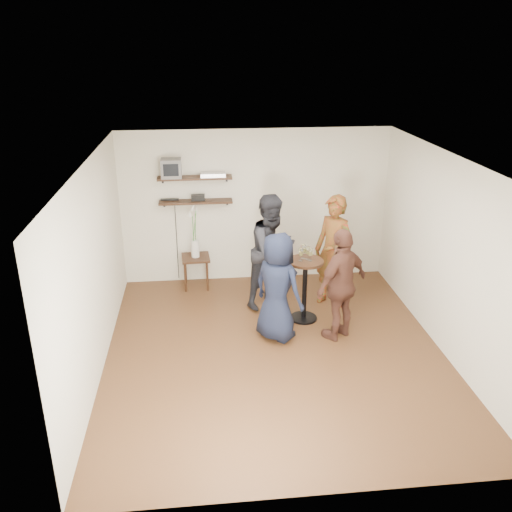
{
  "coord_description": "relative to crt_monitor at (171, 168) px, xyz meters",
  "views": [
    {
      "loc": [
        -0.92,
        -6.24,
        3.93
      ],
      "look_at": [
        -0.22,
        0.4,
        1.25
      ],
      "focal_mm": 38.0,
      "sensor_mm": 36.0,
      "label": 1
    }
  ],
  "objects": [
    {
      "name": "room",
      "position": [
        1.37,
        -2.38,
        -0.72
      ],
      "size": [
        4.58,
        5.08,
        2.68
      ],
      "color": "#462916",
      "rests_on": "ground"
    },
    {
      "name": "shelf_upper",
      "position": [
        0.37,
        0.0,
        -0.17
      ],
      "size": [
        1.2,
        0.25,
        0.04
      ],
      "primitive_type": "cube",
      "color": "black",
      "rests_on": "room"
    },
    {
      "name": "shelf_lower",
      "position": [
        0.37,
        0.0,
        -0.57
      ],
      "size": [
        1.2,
        0.25,
        0.04
      ],
      "primitive_type": "cube",
      "color": "black",
      "rests_on": "room"
    },
    {
      "name": "crt_monitor",
      "position": [
        0.0,
        0.0,
        0.0
      ],
      "size": [
        0.32,
        0.3,
        0.3
      ],
      "primitive_type": "cube",
      "color": "#59595B",
      "rests_on": "shelf_upper"
    },
    {
      "name": "dvd_deck",
      "position": [
        0.66,
        0.0,
        -0.12
      ],
      "size": [
        0.4,
        0.24,
        0.06
      ],
      "primitive_type": "cube",
      "color": "silver",
      "rests_on": "shelf_upper"
    },
    {
      "name": "radio",
      "position": [
        0.41,
        0.0,
        -0.5
      ],
      "size": [
        0.22,
        0.1,
        0.1
      ],
      "primitive_type": "cube",
      "color": "black",
      "rests_on": "shelf_lower"
    },
    {
      "name": "power_strip",
      "position": [
        -0.06,
        0.05,
        -0.54
      ],
      "size": [
        0.3,
        0.05,
        0.03
      ],
      "primitive_type": "cube",
      "color": "black",
      "rests_on": "shelf_lower"
    },
    {
      "name": "side_table",
      "position": [
        0.33,
        -0.17,
        -1.56
      ],
      "size": [
        0.48,
        0.48,
        0.55
      ],
      "rotation": [
        0.0,
        0.0,
        0.05
      ],
      "color": "black",
      "rests_on": "room"
    },
    {
      "name": "vase_lilies",
      "position": [
        0.32,
        -0.18,
        -1.17
      ],
      "size": [
        0.19,
        0.19,
        0.94
      ],
      "rotation": [
        0.0,
        0.0,
        0.05
      ],
      "color": "silver",
      "rests_on": "side_table"
    },
    {
      "name": "drinks_table",
      "position": [
        1.92,
        -1.5,
        -1.4
      ],
      "size": [
        0.52,
        0.52,
        0.96
      ],
      "color": "black",
      "rests_on": "room"
    },
    {
      "name": "wine_glass_fl",
      "position": [
        1.85,
        -1.52,
        -0.93
      ],
      "size": [
        0.06,
        0.06,
        0.19
      ],
      "color": "silver",
      "rests_on": "drinks_table"
    },
    {
      "name": "wine_glass_fr",
      "position": [
        1.98,
        -1.53,
        -0.93
      ],
      "size": [
        0.06,
        0.06,
        0.19
      ],
      "color": "silver",
      "rests_on": "drinks_table"
    },
    {
      "name": "wine_glass_bl",
      "position": [
        1.9,
        -1.43,
        -0.92
      ],
      "size": [
        0.07,
        0.07,
        0.21
      ],
      "color": "silver",
      "rests_on": "drinks_table"
    },
    {
      "name": "wine_glass_br",
      "position": [
        1.95,
        -1.47,
        -0.93
      ],
      "size": [
        0.07,
        0.07,
        0.2
      ],
      "color": "silver",
      "rests_on": "drinks_table"
    },
    {
      "name": "person_plaid",
      "position": [
        2.44,
        -1.06,
        -1.13
      ],
      "size": [
        0.75,
        0.77,
        1.78
      ],
      "primitive_type": "imported",
      "rotation": [
        0.0,
        0.0,
        -0.86
      ],
      "color": "#A01512",
      "rests_on": "room"
    },
    {
      "name": "person_dark",
      "position": [
        1.51,
        -0.95,
        -1.12
      ],
      "size": [
        1.11,
        1.07,
        1.8
      ],
      "primitive_type": "imported",
      "rotation": [
        0.0,
        0.0,
        0.64
      ],
      "color": "black",
      "rests_on": "room"
    },
    {
      "name": "person_navy",
      "position": [
        1.44,
        -1.98,
        -1.24
      ],
      "size": [
        0.89,
        0.88,
        1.55
      ],
      "primitive_type": "imported",
      "rotation": [
        0.0,
        0.0,
        2.36
      ],
      "color": "black",
      "rests_on": "room"
    },
    {
      "name": "person_brown",
      "position": [
        2.32,
        -2.05,
        -1.21
      ],
      "size": [
        0.99,
        0.87,
        1.61
      ],
      "primitive_type": "imported",
      "rotation": [
        0.0,
        0.0,
        3.77
      ],
      "color": "#4F2C22",
      "rests_on": "room"
    }
  ]
}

